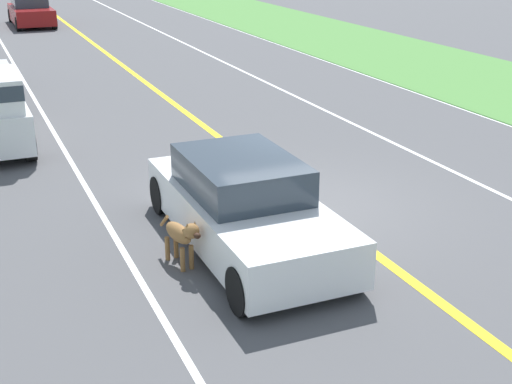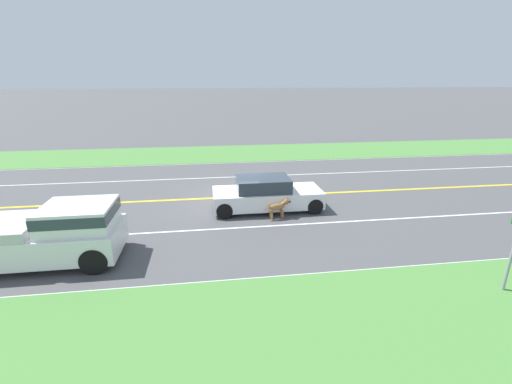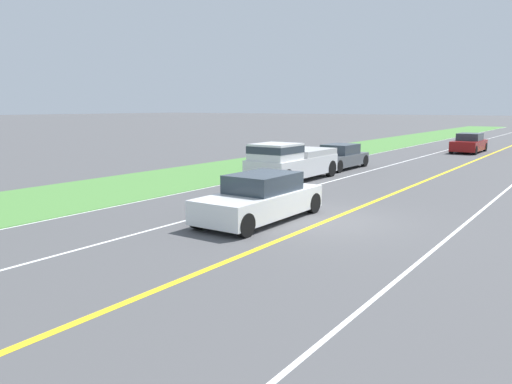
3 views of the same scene
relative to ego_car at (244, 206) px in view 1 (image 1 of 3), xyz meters
name	(u,v)px [view 1 (image 1 of 3)]	position (x,y,z in m)	size (l,w,h in m)	color
ground_plane	(309,204)	(-1.71, -1.13, -0.65)	(400.00, 400.00, 0.00)	#4C4C4F
centre_divider_line	(309,204)	(-1.71, -1.13, -0.65)	(0.18, 160.00, 0.01)	yellow
lane_dash_same_dir	(114,236)	(1.79, -1.13, -0.65)	(0.10, 160.00, 0.01)	white
lane_dash_oncoming	(468,178)	(-5.21, -1.13, -0.65)	(0.10, 160.00, 0.01)	white
ego_car	(244,206)	(0.00, 0.00, 0.00)	(1.84, 4.56, 1.40)	white
dog	(181,235)	(1.11, 0.33, -0.15)	(0.38, 1.14, 0.81)	olive
car_trailing_mid	(31,11)	(-0.06, -27.55, 0.01)	(1.84, 4.40, 1.42)	maroon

